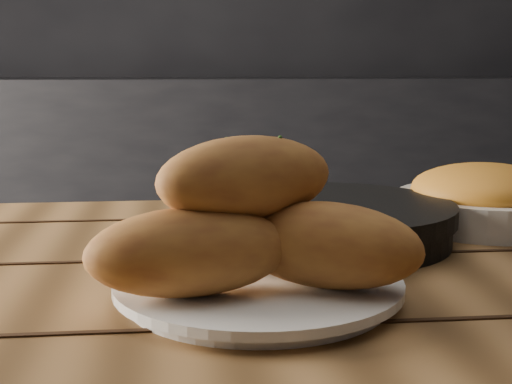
{
  "coord_description": "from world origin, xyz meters",
  "views": [
    {
      "loc": [
        -0.05,
        -1.25,
        0.95
      ],
      "look_at": [
        0.02,
        -0.64,
        0.84
      ],
      "focal_mm": 50.0,
      "sensor_mm": 36.0,
      "label": 1
    }
  ],
  "objects_px": {
    "plate": "(258,289)",
    "bowl": "(486,199)",
    "table": "(355,381)",
    "bread_rolls": "(252,225)",
    "skillet": "(330,221)"
  },
  "relations": [
    {
      "from": "plate",
      "to": "bowl",
      "type": "relative_size",
      "value": 1.12
    },
    {
      "from": "table",
      "to": "skillet",
      "type": "xyz_separation_m",
      "value": [
        0.01,
        0.16,
        0.12
      ]
    },
    {
      "from": "plate",
      "to": "bread_rolls",
      "type": "distance_m",
      "value": 0.06
    },
    {
      "from": "table",
      "to": "bread_rolls",
      "type": "xyz_separation_m",
      "value": [
        -0.1,
        -0.04,
        0.16
      ]
    },
    {
      "from": "bread_rolls",
      "to": "skillet",
      "type": "bearing_deg",
      "value": 61.68
    },
    {
      "from": "plate",
      "to": "skillet",
      "type": "bearing_deg",
      "value": 62.56
    },
    {
      "from": "plate",
      "to": "bowl",
      "type": "bearing_deg",
      "value": 39.57
    },
    {
      "from": "skillet",
      "to": "bowl",
      "type": "distance_m",
      "value": 0.22
    },
    {
      "from": "table",
      "to": "bread_rolls",
      "type": "height_order",
      "value": "bread_rolls"
    },
    {
      "from": "table",
      "to": "skillet",
      "type": "height_order",
      "value": "skillet"
    },
    {
      "from": "plate",
      "to": "bread_rolls",
      "type": "bearing_deg",
      "value": -149.04
    },
    {
      "from": "table",
      "to": "plate",
      "type": "xyz_separation_m",
      "value": [
        -0.1,
        -0.03,
        0.1
      ]
    },
    {
      "from": "skillet",
      "to": "bowl",
      "type": "bearing_deg",
      "value": 16.15
    },
    {
      "from": "plate",
      "to": "bowl",
      "type": "distance_m",
      "value": 0.41
    },
    {
      "from": "bread_rolls",
      "to": "bowl",
      "type": "relative_size",
      "value": 1.31
    }
  ]
}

